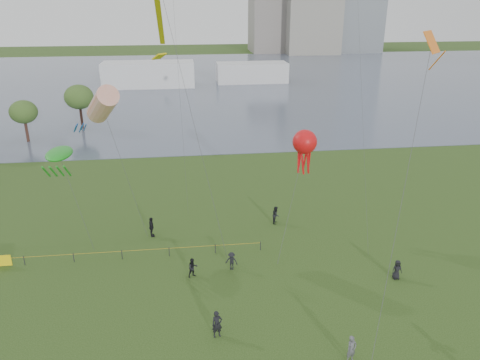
{
  "coord_description": "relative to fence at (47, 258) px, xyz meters",
  "views": [
    {
      "loc": [
        -4.06,
        -22.71,
        21.06
      ],
      "look_at": [
        0.0,
        10.0,
        8.0
      ],
      "focal_mm": 35.0,
      "sensor_mm": 36.0,
      "label": 1
    }
  ],
  "objects": [
    {
      "name": "spectator_b",
      "position": [
        15.25,
        -2.79,
        0.23
      ],
      "size": [
        1.16,
        0.92,
        1.58
      ],
      "primitive_type": "imported",
      "rotation": [
        0.0,
        0.0,
        -0.38
      ],
      "color": "black",
      "rests_on": "ground_plane"
    },
    {
      "name": "spectator_d",
      "position": [
        28.13,
        -5.73,
        0.26
      ],
      "size": [
        0.81,
        0.54,
        1.63
      ],
      "primitive_type": "imported",
      "rotation": [
        0.0,
        0.0,
        0.03
      ],
      "color": "black",
      "rests_on": "ground_plane"
    },
    {
      "name": "kite_octopus",
      "position": [
        22.56,
        3.36,
        8.21
      ],
      "size": [
        4.5,
        6.91,
        9.95
      ],
      "rotation": [
        0.0,
        0.0,
        -0.39
      ],
      "color": "#3F3F42"
    },
    {
      "name": "lake",
      "position": [
        15.92,
        86.96,
        -0.53
      ],
      "size": [
        400.0,
        120.0,
        0.08
      ],
      "primitive_type": "cube",
      "color": "#4F596D",
      "rests_on": "ground_plane"
    },
    {
      "name": "spectator_g",
      "position": [
        20.49,
        5.08,
        0.33
      ],
      "size": [
        0.91,
        1.03,
        1.77
      ],
      "primitive_type": "imported",
      "rotation": [
        0.0,
        0.0,
        1.25
      ],
      "color": "black",
      "rests_on": "ground_plane"
    },
    {
      "name": "building_low",
      "position": [
        47.92,
        154.96,
        13.45
      ],
      "size": [
        16.0,
        18.0,
        28.0
      ],
      "primitive_type": "cube",
      "color": "slate",
      "rests_on": "ground_plane"
    },
    {
      "name": "fence",
      "position": [
        0.0,
        0.0,
        0.0
      ],
      "size": [
        24.07,
        0.07,
        1.05
      ],
      "color": "black",
      "rests_on": "ground_plane"
    },
    {
      "name": "kite_creature",
      "position": [
        1.42,
        2.91,
        8.14
      ],
      "size": [
        3.11,
        4.4,
        9.11
      ],
      "rotation": [
        0.0,
        0.0,
        -0.21
      ],
      "color": "#3F3F42"
    },
    {
      "name": "building_mid",
      "position": [
        61.92,
        148.96,
        18.45
      ],
      "size": [
        20.0,
        20.0,
        38.0
      ],
      "primitive_type": "cube",
      "color": "gray",
      "rests_on": "ground_plane"
    },
    {
      "name": "pavilion_left",
      "position": [
        3.92,
        81.96,
        2.45
      ],
      "size": [
        22.0,
        8.0,
        6.0
      ],
      "primitive_type": "cube",
      "color": "silver",
      "rests_on": "ground_plane"
    },
    {
      "name": "kite_windsock",
      "position": [
        5.22,
        3.83,
        12.01
      ],
      "size": [
        5.24,
        5.13,
        14.5
      ],
      "rotation": [
        0.0,
        0.0,
        -0.18
      ],
      "color": "#3F3F42"
    },
    {
      "name": "kite_delta",
      "position": [
        26.89,
        -8.27,
        16.9
      ],
      "size": [
        6.81,
        10.09,
        19.05
      ],
      "rotation": [
        0.0,
        0.0,
        -0.32
      ],
      "color": "#3F3F42"
    },
    {
      "name": "ground_plane",
      "position": [
        15.92,
        -13.04,
        -0.55
      ],
      "size": [
        400.0,
        400.0,
        0.0
      ],
      "primitive_type": "plane",
      "color": "#213A12"
    },
    {
      "name": "spectator_f",
      "position": [
        13.44,
        -10.75,
        0.41
      ],
      "size": [
        0.79,
        0.61,
        1.93
      ],
      "primitive_type": "imported",
      "rotation": [
        0.0,
        0.0,
        0.23
      ],
      "color": "black",
      "rests_on": "ground_plane"
    },
    {
      "name": "kite_flyer",
      "position": [
        21.43,
        -14.02,
        0.36
      ],
      "size": [
        0.78,
        0.65,
        1.83
      ],
      "primitive_type": "imported",
      "rotation": [
        0.0,
        0.0,
        0.36
      ],
      "color": "#54545B",
      "rests_on": "ground_plane"
    },
    {
      "name": "pavilion_right",
      "position": [
        29.92,
        84.96,
        1.95
      ],
      "size": [
        18.0,
        7.0,
        5.0
      ],
      "primitive_type": "cube",
      "color": "silver",
      "rests_on": "ground_plane"
    },
    {
      "name": "spectator_c",
      "position": [
        8.45,
        3.77,
        0.41
      ],
      "size": [
        0.69,
        1.21,
        1.94
      ],
      "primitive_type": "imported",
      "rotation": [
        0.0,
        0.0,
        1.77
      ],
      "color": "black",
      "rests_on": "ground_plane"
    },
    {
      "name": "spectator_a",
      "position": [
        12.07,
        -3.46,
        0.26
      ],
      "size": [
        0.98,
        0.9,
        1.64
      ],
      "primitive_type": "imported",
      "rotation": [
        0.0,
        0.0,
        0.43
      ],
      "color": "black",
      "rests_on": "ground_plane"
    }
  ]
}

